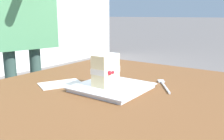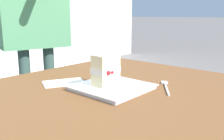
# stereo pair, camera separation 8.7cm
# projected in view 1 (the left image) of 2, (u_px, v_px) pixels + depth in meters

# --- Properties ---
(patio_table) EXTENTS (1.33, 0.87, 0.70)m
(patio_table) POSITION_uv_depth(u_px,v_px,m) (82.00, 127.00, 0.81)
(patio_table) COLOR brown
(patio_table) RESTS_ON ground
(dessert_plate) EXTENTS (0.24, 0.24, 0.02)m
(dessert_plate) POSITION_uv_depth(u_px,v_px,m) (112.00, 87.00, 0.89)
(dessert_plate) COLOR white
(dessert_plate) RESTS_ON patio_table
(cake_slice) EXTENTS (0.09, 0.07, 0.11)m
(cake_slice) POSITION_uv_depth(u_px,v_px,m) (106.00, 70.00, 0.87)
(cake_slice) COLOR beige
(cake_slice) RESTS_ON dessert_plate
(dessert_fork) EXTENTS (0.15, 0.11, 0.01)m
(dessert_fork) POSITION_uv_depth(u_px,v_px,m) (164.00, 85.00, 0.93)
(dessert_fork) COLOR silver
(dessert_fork) RESTS_ON patio_table
(paper_napkin) EXTENTS (0.19, 0.16, 0.00)m
(paper_napkin) POSITION_uv_depth(u_px,v_px,m) (61.00, 84.00, 0.95)
(paper_napkin) COLOR silver
(paper_napkin) RESTS_ON patio_table
(diner_person) EXTENTS (0.44, 0.56, 1.49)m
(diner_person) POSITION_uv_depth(u_px,v_px,m) (19.00, 7.00, 1.46)
(diner_person) COLOR #334B43
(diner_person) RESTS_ON ground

